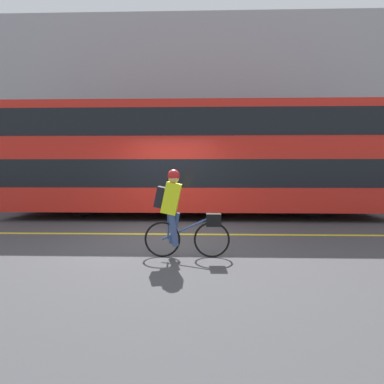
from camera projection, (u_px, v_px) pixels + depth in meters
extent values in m
plane|color=#424244|center=(163.00, 237.00, 6.88)|extent=(80.00, 80.00, 0.00)
cube|color=yellow|center=(165.00, 234.00, 7.17)|extent=(50.00, 0.14, 0.01)
cube|color=#A8A399|center=(180.00, 205.00, 12.38)|extent=(60.00, 1.85, 0.11)
cube|color=#9E9EA3|center=(181.00, 110.00, 13.12)|extent=(60.00, 0.30, 8.19)
cylinder|color=black|center=(310.00, 202.00, 9.74)|extent=(0.96, 0.30, 0.96)
cylinder|color=black|center=(84.00, 201.00, 9.94)|extent=(0.96, 0.30, 0.96)
cube|color=red|center=(196.00, 179.00, 9.78)|extent=(11.96, 2.48, 1.84)
cube|color=black|center=(196.00, 173.00, 9.76)|extent=(11.48, 2.50, 0.81)
cube|color=red|center=(196.00, 129.00, 9.64)|extent=(11.96, 2.38, 1.41)
cube|color=black|center=(196.00, 127.00, 9.64)|extent=(11.48, 2.40, 0.79)
torus|color=black|center=(212.00, 240.00, 5.31)|extent=(0.64, 0.04, 0.64)
torus|color=black|center=(162.00, 239.00, 5.33)|extent=(0.64, 0.04, 0.64)
cylinder|color=#2D4C8C|center=(187.00, 228.00, 5.31)|extent=(0.89, 0.03, 0.44)
cylinder|color=#2D4C8C|center=(168.00, 226.00, 5.31)|extent=(0.03, 0.03, 0.47)
cube|color=black|center=(214.00, 220.00, 5.28)|extent=(0.26, 0.16, 0.22)
cube|color=#D8EA19|center=(171.00, 198.00, 5.27)|extent=(0.37, 0.32, 0.58)
cube|color=black|center=(160.00, 197.00, 5.27)|extent=(0.21, 0.26, 0.38)
cylinder|color=#384C7A|center=(174.00, 228.00, 5.40)|extent=(0.21, 0.11, 0.58)
cylinder|color=#384C7A|center=(173.00, 230.00, 5.22)|extent=(0.19, 0.11, 0.58)
sphere|color=tan|center=(174.00, 178.00, 5.24)|extent=(0.19, 0.19, 0.19)
sphere|color=red|center=(174.00, 175.00, 5.23)|extent=(0.21, 0.21, 0.21)
cylinder|color=#59595B|center=(230.00, 176.00, 12.14)|extent=(0.07, 0.07, 2.28)
cube|color=red|center=(230.00, 153.00, 12.02)|extent=(0.36, 0.02, 0.36)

